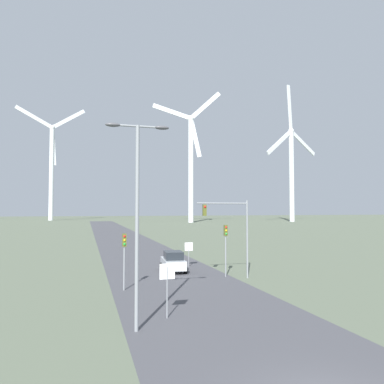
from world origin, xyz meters
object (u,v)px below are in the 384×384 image
Objects in this scene: stop_sign_far at (189,250)px; streetlamp at (137,200)px; traffic_light_post_near_right at (226,239)px; traffic_light_mast_overhead at (230,223)px; car_approaching at (173,261)px; traffic_light_post_near_left at (124,249)px; wind_turbine_center at (191,159)px; stop_sign_near at (167,280)px; wind_turbine_left at (52,163)px; wind_turbine_right at (291,164)px.

streetlamp is at bearing -112.49° from stop_sign_far.
traffic_light_mast_overhead is (0.01, -1.07, 1.35)m from traffic_light_post_near_right.
car_approaching is (5.30, 15.52, -5.13)m from streetlamp.
stop_sign_far reaches higher than car_approaching.
stop_sign_far is 11.54m from traffic_light_post_near_left.
wind_turbine_center is at bearing 75.78° from traffic_light_mast_overhead.
stop_sign_near is 0.66× the size of car_approaching.
traffic_light_post_near_left reaches higher than stop_sign_far.
wind_turbine_left reaches higher than stop_sign_near.
stop_sign_near is 138.95m from wind_turbine_center.
wind_turbine_right is (79.66, 114.35, 24.38)m from stop_sign_far.
streetlamp is at bearing -127.03° from traffic_light_post_near_right.
streetlamp is at bearing -91.95° from traffic_light_post_near_left.
traffic_light_post_near_left is 173.29m from wind_turbine_left.
stop_sign_far is 0.04× the size of wind_turbine_center.
wind_turbine_center is (58.89, -46.31, -1.59)m from wind_turbine_left.
stop_sign_far is 0.60× the size of traffic_light_post_near_left.
wind_turbine_left is (-27.93, 167.35, 25.28)m from traffic_light_post_near_right.
streetlamp reaches higher than traffic_light_post_near_left.
traffic_light_post_near_right is at bearing -44.77° from car_approaching.
traffic_light_post_near_left is (-1.49, 7.28, 0.91)m from stop_sign_near.
traffic_light_post_near_left is 0.06× the size of wind_turbine_right.
stop_sign_far is 122.14m from wind_turbine_center.
traffic_light_mast_overhead is at bearing -77.67° from stop_sign_far.
traffic_light_mast_overhead is (7.18, 9.17, 2.52)m from stop_sign_near.
stop_sign_near reaches higher than stop_sign_far.
stop_sign_far is 0.55× the size of traffic_light_post_near_right.
stop_sign_far is 0.04× the size of wind_turbine_right.
streetlamp is at bearing -83.96° from wind_turbine_left.
traffic_light_mast_overhead is 0.11× the size of wind_turbine_left.
stop_sign_far is 0.04× the size of wind_turbine_left.
streetlamp is 0.16× the size of wind_turbine_right.
traffic_light_post_near_left reaches higher than stop_sign_near.
car_approaching is 144.74m from wind_turbine_right.
stop_sign_near is 12.56m from traffic_light_post_near_right.
traffic_light_mast_overhead is (1.55, -7.10, 2.84)m from stop_sign_far.
wind_turbine_right is at bearing 54.99° from car_approaching.
wind_turbine_right is (106.05, -46.97, -2.40)m from wind_turbine_left.
car_approaching is at bearing 75.79° from stop_sign_near.
wind_turbine_center is 0.90× the size of wind_turbine_right.
traffic_light_post_near_left is 9.16m from traffic_light_post_near_right.
wind_turbine_left reaches higher than traffic_light_post_near_left.
streetlamp is 181.62m from wind_turbine_left.
wind_turbine_left reaches higher than traffic_light_mast_overhead.
traffic_light_post_near_right is 127.16m from wind_turbine_center.
traffic_light_post_near_left is at bearing -167.68° from traffic_light_mast_overhead.
traffic_light_post_near_right is 1.72m from traffic_light_mast_overhead.
wind_turbine_center reaches higher than car_approaching.
streetlamp is 159.62m from wind_turbine_right.
traffic_light_post_near_left is at bearing -127.18° from car_approaching.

